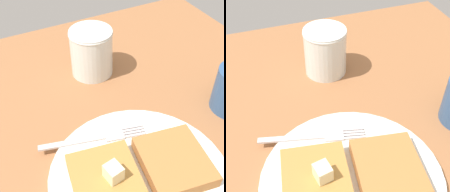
# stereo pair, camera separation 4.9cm
# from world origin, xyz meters

# --- Properties ---
(plate) EXTENTS (0.25, 0.25, 0.01)m
(plate) POSITION_xyz_m (0.10, 0.04, 0.02)
(plate) COLOR silver
(plate) RESTS_ON table_surface
(toast_slice_left) EXTENTS (0.10, 0.11, 0.02)m
(toast_slice_left) POSITION_xyz_m (0.05, 0.04, 0.04)
(toast_slice_left) COLOR #B27C3B
(toast_slice_left) RESTS_ON plate
(toast_slice_middle) EXTENTS (0.10, 0.11, 0.02)m
(toast_slice_middle) POSITION_xyz_m (0.14, 0.03, 0.04)
(toast_slice_middle) COLOR #B07039
(toast_slice_middle) RESTS_ON plate
(butter_pat_primary) EXTENTS (0.02, 0.02, 0.02)m
(butter_pat_primary) POSITION_xyz_m (0.06, 0.04, 0.06)
(butter_pat_primary) COLOR beige
(butter_pat_primary) RESTS_ON toast_slice_left
(fork) EXTENTS (0.16, 0.05, 0.00)m
(fork) POSITION_xyz_m (0.07, 0.12, 0.03)
(fork) COLOR silver
(fork) RESTS_ON plate
(syrup_jar) EXTENTS (0.08, 0.08, 0.09)m
(syrup_jar) POSITION_xyz_m (0.14, 0.29, 0.06)
(syrup_jar) COLOR #5C2C0F
(syrup_jar) RESTS_ON table_surface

